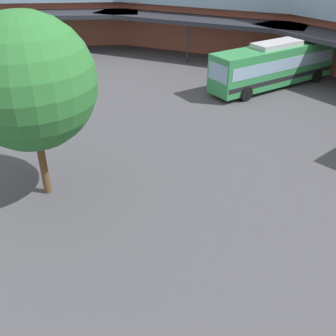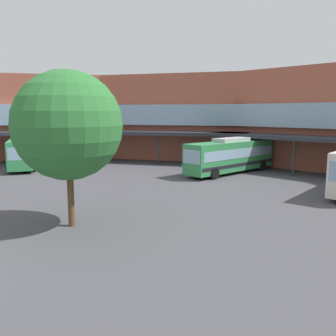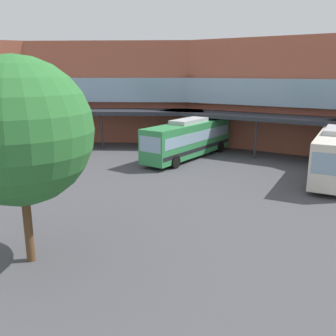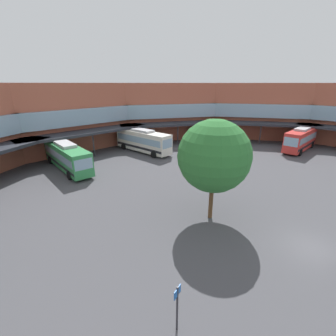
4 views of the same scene
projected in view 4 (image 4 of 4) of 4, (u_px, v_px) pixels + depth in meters
The scene contains 8 objects.
ground_plane at pixel (312, 249), 16.85m from camera, with size 126.37×126.37×0.00m, color #47474C.
station_building at pixel (131, 130), 29.34m from camera, with size 83.47×49.93×11.19m.
bus_1 at pixel (300, 139), 40.92m from camera, with size 10.10×2.98×3.95m.
bus_2 at pixel (211, 136), 43.55m from camera, with size 8.64×9.83×3.90m.
bus_4 at pixel (67, 156), 31.94m from camera, with size 3.38×11.91×3.68m.
bus_5 at pixel (143, 141), 40.03m from camera, with size 3.40×11.17×3.88m.
plaza_tree at pixel (214, 156), 18.96m from camera, with size 5.93×5.93×8.58m.
stop_sign_post at pixel (177, 304), 10.82m from camera, with size 0.59×0.20×2.62m.
Camera 4 is at (-17.07, -2.78, 11.12)m, focal length 25.32 mm.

